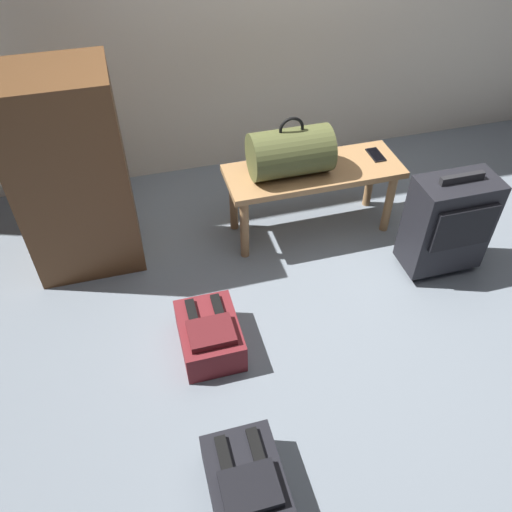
{
  "coord_description": "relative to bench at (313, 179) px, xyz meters",
  "views": [
    {
      "loc": [
        -0.99,
        -1.57,
        2.08
      ],
      "look_at": [
        -0.47,
        0.3,
        0.25
      ],
      "focal_mm": 36.57,
      "sensor_mm": 36.0,
      "label": 1
    }
  ],
  "objects": [
    {
      "name": "ground_plane",
      "position": [
        0.02,
        -0.71,
        -0.37
      ],
      "size": [
        6.6,
        6.6,
        0.0
      ],
      "primitive_type": "plane",
      "color": "slate"
    },
    {
      "name": "side_cabinet",
      "position": [
        -1.29,
        0.11,
        0.18
      ],
      "size": [
        0.56,
        0.44,
        1.1
      ],
      "color": "brown",
      "rests_on": "ground"
    },
    {
      "name": "backpack_maroon",
      "position": [
        -0.77,
        -0.73,
        -0.27
      ],
      "size": [
        0.28,
        0.38,
        0.21
      ],
      "color": "maroon",
      "rests_on": "ground"
    },
    {
      "name": "suitcase_upright_charcoal",
      "position": [
        0.57,
        -0.51,
        -0.05
      ],
      "size": [
        0.42,
        0.26,
        0.62
      ],
      "color": "black",
      "rests_on": "ground"
    },
    {
      "name": "bench",
      "position": [
        0.0,
        0.0,
        0.0
      ],
      "size": [
        1.0,
        0.36,
        0.43
      ],
      "color": "#A87A4C",
      "rests_on": "ground"
    },
    {
      "name": "backpack_dark",
      "position": [
        -0.78,
        -1.46,
        -0.27
      ],
      "size": [
        0.28,
        0.38,
        0.21
      ],
      "color": "black",
      "rests_on": "ground"
    },
    {
      "name": "cell_phone",
      "position": [
        0.39,
        0.03,
        0.07
      ],
      "size": [
        0.07,
        0.14,
        0.01
      ],
      "color": "black",
      "rests_on": "bench"
    },
    {
      "name": "duffel_bag_olive",
      "position": [
        -0.15,
        0.0,
        0.2
      ],
      "size": [
        0.44,
        0.26,
        0.34
      ],
      "color": "#51562D",
      "rests_on": "bench"
    }
  ]
}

